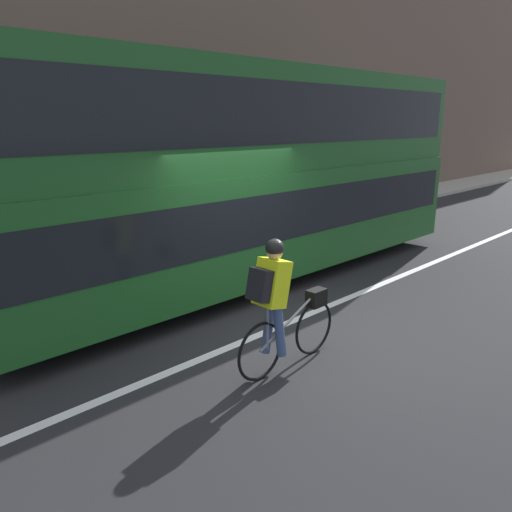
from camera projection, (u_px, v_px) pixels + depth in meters
name	position (u px, v px, depth m)	size (l,w,h in m)	color
ground_plane	(285.00, 332.00, 7.13)	(80.00, 80.00, 0.00)	#232326
road_center_line	(275.00, 328.00, 7.26)	(50.00, 0.14, 0.01)	silver
sidewalk_curb	(103.00, 258.00, 10.75)	(60.00, 1.79, 0.12)	#A8A399
building_facade	(58.00, 17.00, 10.18)	(60.00, 0.30, 9.92)	brown
bus	(248.00, 167.00, 9.10)	(10.11, 2.55, 3.81)	black
cyclist_on_bike	(279.00, 301.00, 5.81)	(1.69, 0.32, 1.65)	black
street_sign_post	(0.00, 195.00, 8.97)	(0.36, 0.09, 2.71)	#59595B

